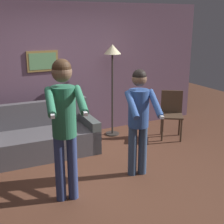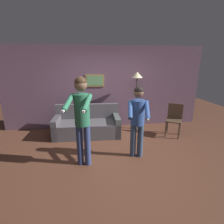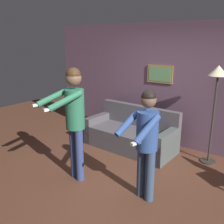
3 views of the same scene
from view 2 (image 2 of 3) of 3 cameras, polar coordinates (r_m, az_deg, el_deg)
The scene contains 7 objects.
ground_plane at distance 4.16m, azimuth 0.55°, elevation -14.22°, with size 12.00×12.00×0.00m, color brown.
back_wall_assembly at distance 5.70m, azimuth -2.41°, elevation 7.96°, with size 6.40×0.09×2.60m.
couch at distance 5.24m, azimuth -8.07°, elevation -4.48°, with size 1.93×0.92×0.87m.
torchiere_lamp at distance 5.45m, azimuth 8.12°, elevation 9.76°, with size 0.34×0.34×1.82m.
person_standing_left at distance 3.45m, azimuth -9.84°, elevation -0.32°, with size 0.53×0.78×1.84m.
person_standing_right at distance 3.82m, azimuth 8.39°, elevation -1.43°, with size 0.52×0.66×1.61m.
dining_chair_distant at distance 5.43m, azimuth 19.70°, elevation -1.76°, with size 0.58×0.58×0.93m.
Camera 2 is at (-0.52, -3.56, 2.09)m, focal length 28.00 mm.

